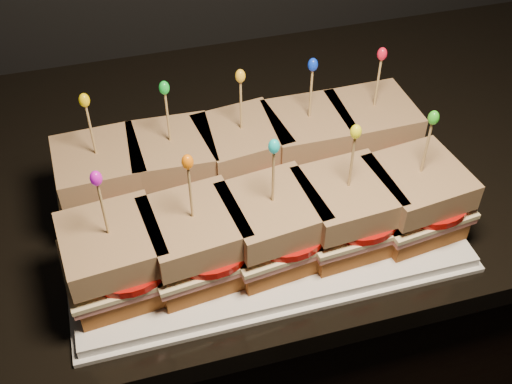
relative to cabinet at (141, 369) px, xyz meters
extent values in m
cube|color=black|center=(0.00, 0.00, 0.00)|extent=(2.51, 0.59, 0.89)
cube|color=black|center=(0.00, 0.00, 0.46)|extent=(2.55, 0.63, 0.03)
cube|color=white|center=(0.19, -0.14, 0.48)|extent=(0.46, 0.28, 0.02)
cube|color=white|center=(0.19, -0.14, 0.48)|extent=(0.47, 0.30, 0.01)
cube|color=brown|center=(0.01, -0.07, 0.51)|extent=(0.10, 0.10, 0.03)
cube|color=#C4605B|center=(0.01, -0.07, 0.52)|extent=(0.11, 0.11, 0.01)
cube|color=beige|center=(0.01, -0.07, 0.53)|extent=(0.12, 0.11, 0.01)
cylinder|color=#AA0D09|center=(0.02, -0.08, 0.54)|extent=(0.10, 0.10, 0.01)
cube|color=#5D2E16|center=(0.01, -0.07, 0.56)|extent=(0.11, 0.11, 0.03)
cylinder|color=tan|center=(0.01, -0.07, 0.61)|extent=(0.00, 0.00, 0.09)
ellipsoid|color=yellow|center=(0.01, -0.07, 0.65)|extent=(0.01, 0.01, 0.02)
cube|color=brown|center=(0.10, -0.07, 0.51)|extent=(0.10, 0.10, 0.03)
cube|color=#C4605B|center=(0.10, -0.07, 0.52)|extent=(0.11, 0.11, 0.01)
cube|color=beige|center=(0.10, -0.07, 0.53)|extent=(0.12, 0.11, 0.01)
cylinder|color=#AA0D09|center=(0.11, -0.08, 0.54)|extent=(0.10, 0.10, 0.01)
cube|color=#5D2E16|center=(0.10, -0.07, 0.56)|extent=(0.11, 0.11, 0.03)
cylinder|color=tan|center=(0.10, -0.07, 0.61)|extent=(0.00, 0.00, 0.09)
ellipsoid|color=green|center=(0.10, -0.07, 0.65)|extent=(0.01, 0.01, 0.02)
cube|color=brown|center=(0.19, -0.07, 0.51)|extent=(0.11, 0.11, 0.03)
cube|color=#C4605B|center=(0.19, -0.07, 0.52)|extent=(0.12, 0.12, 0.01)
cube|color=beige|center=(0.19, -0.07, 0.53)|extent=(0.12, 0.12, 0.01)
cylinder|color=#AA0D09|center=(0.20, -0.08, 0.54)|extent=(0.10, 0.10, 0.01)
cube|color=#5D2E16|center=(0.19, -0.07, 0.56)|extent=(0.11, 0.11, 0.03)
cylinder|color=tan|center=(0.19, -0.07, 0.61)|extent=(0.00, 0.00, 0.09)
ellipsoid|color=gold|center=(0.19, -0.07, 0.65)|extent=(0.01, 0.01, 0.02)
cube|color=brown|center=(0.27, -0.07, 0.51)|extent=(0.10, 0.10, 0.03)
cube|color=#C4605B|center=(0.27, -0.07, 0.52)|extent=(0.11, 0.11, 0.01)
cube|color=beige|center=(0.27, -0.07, 0.53)|extent=(0.11, 0.11, 0.01)
cylinder|color=#AA0D09|center=(0.29, -0.08, 0.54)|extent=(0.10, 0.10, 0.01)
cube|color=#5D2E16|center=(0.27, -0.07, 0.56)|extent=(0.10, 0.10, 0.03)
cylinder|color=tan|center=(0.27, -0.07, 0.61)|extent=(0.00, 0.00, 0.09)
ellipsoid|color=#0C33E0|center=(0.27, -0.07, 0.65)|extent=(0.01, 0.01, 0.02)
cube|color=brown|center=(0.36, -0.07, 0.51)|extent=(0.10, 0.10, 0.03)
cube|color=#C4605B|center=(0.36, -0.07, 0.52)|extent=(0.11, 0.11, 0.01)
cube|color=beige|center=(0.36, -0.07, 0.53)|extent=(0.11, 0.11, 0.01)
cylinder|color=#AA0D09|center=(0.37, -0.08, 0.54)|extent=(0.10, 0.10, 0.01)
cube|color=#5D2E16|center=(0.36, -0.07, 0.56)|extent=(0.10, 0.10, 0.03)
cylinder|color=tan|center=(0.36, -0.07, 0.61)|extent=(0.00, 0.00, 0.09)
ellipsoid|color=red|center=(0.36, -0.07, 0.65)|extent=(0.01, 0.01, 0.02)
cube|color=brown|center=(0.01, -0.20, 0.51)|extent=(0.11, 0.11, 0.03)
cube|color=#C4605B|center=(0.01, -0.20, 0.52)|extent=(0.12, 0.11, 0.01)
cube|color=beige|center=(0.01, -0.20, 0.53)|extent=(0.12, 0.12, 0.01)
cylinder|color=#AA0D09|center=(0.02, -0.21, 0.54)|extent=(0.10, 0.10, 0.01)
cube|color=#5D2E16|center=(0.01, -0.20, 0.56)|extent=(0.11, 0.11, 0.03)
cylinder|color=tan|center=(0.01, -0.20, 0.61)|extent=(0.00, 0.00, 0.09)
ellipsoid|color=#C710C7|center=(0.01, -0.20, 0.65)|extent=(0.01, 0.01, 0.02)
cube|color=brown|center=(0.10, -0.20, 0.51)|extent=(0.11, 0.11, 0.03)
cube|color=#C4605B|center=(0.10, -0.20, 0.52)|extent=(0.12, 0.12, 0.01)
cube|color=beige|center=(0.10, -0.20, 0.53)|extent=(0.12, 0.12, 0.01)
cylinder|color=#AA0D09|center=(0.11, -0.21, 0.54)|extent=(0.10, 0.10, 0.01)
cube|color=#5D2E16|center=(0.10, -0.20, 0.56)|extent=(0.11, 0.11, 0.03)
cylinder|color=tan|center=(0.10, -0.20, 0.61)|extent=(0.00, 0.00, 0.09)
ellipsoid|color=orange|center=(0.10, -0.20, 0.65)|extent=(0.01, 0.01, 0.02)
cube|color=brown|center=(0.19, -0.20, 0.51)|extent=(0.11, 0.11, 0.03)
cube|color=#C4605B|center=(0.19, -0.20, 0.52)|extent=(0.12, 0.12, 0.01)
cube|color=beige|center=(0.19, -0.20, 0.53)|extent=(0.12, 0.12, 0.01)
cylinder|color=#AA0D09|center=(0.20, -0.21, 0.54)|extent=(0.10, 0.10, 0.01)
cube|color=#5D2E16|center=(0.19, -0.20, 0.56)|extent=(0.11, 0.11, 0.03)
cylinder|color=tan|center=(0.19, -0.20, 0.61)|extent=(0.00, 0.00, 0.09)
ellipsoid|color=#14C4C5|center=(0.19, -0.20, 0.65)|extent=(0.01, 0.01, 0.02)
cube|color=brown|center=(0.27, -0.20, 0.51)|extent=(0.11, 0.11, 0.03)
cube|color=#C4605B|center=(0.27, -0.20, 0.52)|extent=(0.12, 0.11, 0.01)
cube|color=beige|center=(0.27, -0.20, 0.53)|extent=(0.12, 0.11, 0.01)
cylinder|color=#AA0D09|center=(0.29, -0.21, 0.54)|extent=(0.10, 0.10, 0.01)
cube|color=#5D2E16|center=(0.27, -0.20, 0.56)|extent=(0.11, 0.11, 0.03)
cylinder|color=tan|center=(0.27, -0.20, 0.61)|extent=(0.00, 0.00, 0.09)
ellipsoid|color=#FBF814|center=(0.27, -0.20, 0.65)|extent=(0.01, 0.01, 0.02)
cube|color=brown|center=(0.36, -0.20, 0.51)|extent=(0.11, 0.11, 0.03)
cube|color=#C4605B|center=(0.36, -0.20, 0.52)|extent=(0.12, 0.12, 0.01)
cube|color=beige|center=(0.36, -0.20, 0.53)|extent=(0.12, 0.12, 0.01)
cylinder|color=#AA0D09|center=(0.37, -0.21, 0.54)|extent=(0.10, 0.10, 0.01)
cube|color=#5D2E16|center=(0.36, -0.20, 0.56)|extent=(0.11, 0.11, 0.03)
cylinder|color=tan|center=(0.36, -0.20, 0.61)|extent=(0.00, 0.00, 0.09)
ellipsoid|color=green|center=(0.36, -0.20, 0.65)|extent=(0.01, 0.01, 0.02)
camera|label=1|loc=(0.03, -0.68, 1.06)|focal=45.00mm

